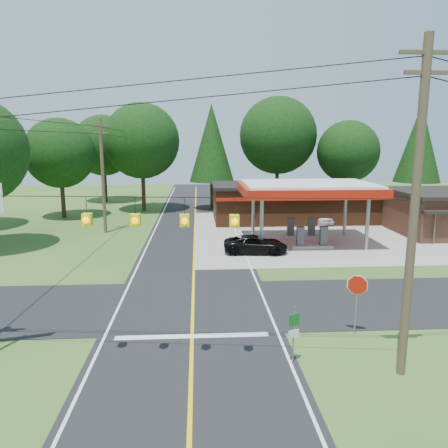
{
  "coord_description": "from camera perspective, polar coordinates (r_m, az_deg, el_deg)",
  "views": [
    {
      "loc": [
        0.32,
        -20.91,
        8.25
      ],
      "look_at": [
        2.0,
        7.0,
        2.8
      ],
      "focal_mm": 35.0,
      "sensor_mm": 36.0,
      "label": 1
    }
  ],
  "objects": [
    {
      "name": "utility_pole_near_right",
      "position": [
        15.82,
        23.61,
        1.78
      ],
      "size": [
        1.8,
        0.3,
        11.5
      ],
      "color": "#473828",
      "rests_on": "ground"
    },
    {
      "name": "octagonal_stop_sign",
      "position": [
        19.49,
        16.99,
        -8.2
      ],
      "size": [
        0.84,
        0.42,
        2.65
      ],
      "color": "gray",
      "rests_on": "ground"
    },
    {
      "name": "route_sign_post",
      "position": [
        16.78,
        9.1,
        -13.45
      ],
      "size": [
        0.44,
        0.2,
        2.24
      ],
      "color": "gray",
      "rests_on": "ground"
    },
    {
      "name": "treeline_backdrop",
      "position": [
        44.93,
        -2.85,
        10.04
      ],
      "size": [
        70.27,
        51.59,
        13.3
      ],
      "color": "#332316",
      "rests_on": "ground"
    },
    {
      "name": "sedan_car",
      "position": [
        44.16,
        11.95,
        0.94
      ],
      "size": [
        5.37,
        5.37,
        1.4
      ],
      "primitive_type": "imported",
      "rotation": [
        0.0,
        0.0,
        0.39
      ],
      "color": "white",
      "rests_on": "ground"
    },
    {
      "name": "gas_canopy",
      "position": [
        35.23,
        10.87,
        4.34
      ],
      "size": [
        10.6,
        7.4,
        4.88
      ],
      "color": "gray",
      "rests_on": "ground"
    },
    {
      "name": "overhead_beacons",
      "position": [
        15.11,
        -8.43,
        3.17
      ],
      "size": [
        17.04,
        2.04,
        1.03
      ],
      "color": "black",
      "rests_on": "ground"
    },
    {
      "name": "utility_pole_north",
      "position": [
        56.43,
        -10.47,
        7.29
      ],
      "size": [
        0.3,
        0.3,
        9.5
      ],
      "color": "#473828",
      "rests_on": "ground"
    },
    {
      "name": "suv_car",
      "position": [
        32.11,
        4.14,
        -2.7
      ],
      "size": [
        5.06,
        5.06,
        1.29
      ],
      "primitive_type": "imported",
      "rotation": [
        0.0,
        0.0,
        1.48
      ],
      "color": "black",
      "rests_on": "ground"
    },
    {
      "name": "convenience_store",
      "position": [
        45.39,
        8.91,
        2.87
      ],
      "size": [
        16.4,
        7.55,
        3.8
      ],
      "color": "#542E18",
      "rests_on": "ground"
    },
    {
      "name": "main_highway",
      "position": [
        22.48,
        -4.09,
        -10.5
      ],
      "size": [
        8.0,
        120.0,
        0.02
      ],
      "primitive_type": "cube",
      "color": "black",
      "rests_on": "ground"
    },
    {
      "name": "lane_center_yellow",
      "position": [
        22.47,
        -4.09,
        -10.47
      ],
      "size": [
        0.15,
        110.0,
        0.0
      ],
      "primitive_type": "cube",
      "color": "yellow",
      "rests_on": "main_highway"
    },
    {
      "name": "ground",
      "position": [
        22.48,
        -4.09,
        -10.53
      ],
      "size": [
        120.0,
        120.0,
        0.0
      ],
      "primitive_type": "plane",
      "color": "#2D561E",
      "rests_on": "ground"
    },
    {
      "name": "utility_pole_far_left",
      "position": [
        39.91,
        -15.56,
        6.24
      ],
      "size": [
        1.8,
        0.3,
        10.0
      ],
      "color": "#473828",
      "rests_on": "ground"
    },
    {
      "name": "cross_road",
      "position": [
        22.47,
        -4.09,
        -10.49
      ],
      "size": [
        70.0,
        7.0,
        0.02
      ],
      "primitive_type": "cube",
      "color": "black",
      "rests_on": "ground"
    }
  ]
}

